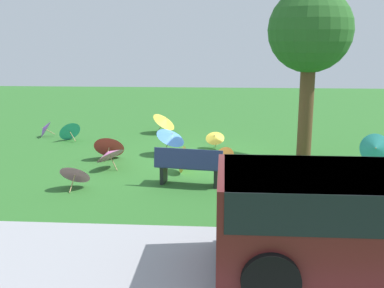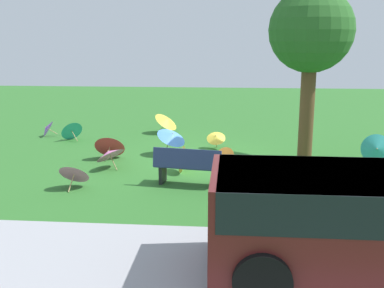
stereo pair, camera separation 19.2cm
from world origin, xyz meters
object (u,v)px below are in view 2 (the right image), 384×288
at_px(parasol_red_0, 110,145).
at_px(parasol_yellow_2, 167,120).
at_px(parasol_purple_0, 47,128).
at_px(van_dark, 363,216).
at_px(parasol_orange_1, 223,156).
at_px(parasol_orange_0, 345,193).
at_px(parasol_teal_0, 377,149).
at_px(parasol_yellow_0, 216,137).
at_px(parasol_teal_1, 71,130).
at_px(park_bench, 188,166).
at_px(shade_tree, 311,33).
at_px(parasol_blue_0, 172,136).
at_px(parasol_yellow_1, 180,159).
at_px(parasol_pink_0, 75,172).
at_px(parasol_pink_2, 109,153).

bearing_deg(parasol_red_0, parasol_yellow_2, -107.06).
bearing_deg(parasol_purple_0, van_dark, 132.24).
bearing_deg(parasol_orange_1, parasol_orange_0, 132.35).
bearing_deg(parasol_red_0, parasol_teal_0, -179.79).
height_order(parasol_orange_1, parasol_yellow_2, parasol_yellow_2).
relative_size(parasol_yellow_0, parasol_teal_1, 0.70).
xyz_separation_m(park_bench, parasol_purple_0, (5.45, -5.12, -0.17)).
distance_m(van_dark, parasol_yellow_0, 8.08).
xyz_separation_m(parasol_teal_1, parasol_red_0, (-1.94, 2.27, 0.04)).
height_order(park_bench, parasol_yellow_2, park_bench).
bearing_deg(shade_tree, parasol_teal_0, 165.71).
bearing_deg(parasol_orange_1, parasol_red_0, -10.57).
bearing_deg(parasol_blue_0, parasol_yellow_0, -146.11).
bearing_deg(parasol_purple_0, parasol_teal_0, 165.20).
distance_m(parasol_orange_0, parasol_red_0, 6.72).
height_order(parasol_purple_0, parasol_teal_1, parasol_teal_1).
bearing_deg(parasol_yellow_2, parasol_orange_1, 116.16).
distance_m(shade_tree, parasol_purple_0, 9.41).
relative_size(parasol_purple_0, parasol_orange_1, 0.95).
height_order(van_dark, parasol_blue_0, van_dark).
bearing_deg(parasol_yellow_1, parasol_orange_0, 150.02).
bearing_deg(van_dark, parasol_pink_0, -33.73).
height_order(parasol_teal_0, parasol_red_0, parasol_teal_0).
height_order(parasol_blue_0, parasol_pink_2, parasol_blue_0).
bearing_deg(parasol_teal_0, parasol_pink_0, 20.21).
bearing_deg(van_dark, parasol_purple_0, -47.76).
height_order(parasol_purple_0, parasol_yellow_2, parasol_yellow_2).
relative_size(shade_tree, parasol_yellow_1, 6.41).
bearing_deg(park_bench, parasol_blue_0, -75.45).
relative_size(parasol_yellow_0, parasol_yellow_1, 0.83).
bearing_deg(parasol_orange_0, van_dark, 80.59).
xyz_separation_m(park_bench, parasol_teal_0, (-4.95, -2.38, -0.05)).
relative_size(parasol_orange_0, parasol_pink_2, 0.70).
bearing_deg(parasol_yellow_0, parasol_red_0, 24.57).
distance_m(park_bench, parasol_teal_0, 5.49).
height_order(van_dark, parasol_teal_0, van_dark).
distance_m(parasol_orange_1, parasol_yellow_2, 4.80).
distance_m(shade_tree, parasol_pink_0, 7.24).
height_order(shade_tree, parasol_purple_0, shade_tree).
relative_size(parasol_yellow_0, parasol_blue_0, 0.52).
height_order(shade_tree, parasol_red_0, shade_tree).
xyz_separation_m(van_dark, parasol_orange_0, (-0.49, -2.96, -0.65)).
relative_size(parasol_yellow_0, parasol_red_0, 0.71).
bearing_deg(parasol_orange_0, parasol_yellow_1, -29.98).
relative_size(van_dark, parasol_blue_0, 3.91).
relative_size(parasol_teal_1, parasol_red_0, 1.01).
height_order(parasol_yellow_0, parasol_red_0, parasol_red_0).
distance_m(parasol_yellow_0, parasol_pink_0, 5.14).
bearing_deg(parasol_orange_1, van_dark, 109.67).
xyz_separation_m(shade_tree, parasol_yellow_1, (3.40, 1.80, -3.14)).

